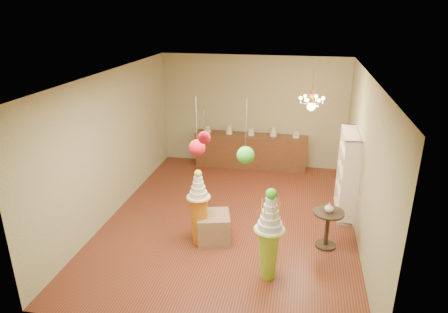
% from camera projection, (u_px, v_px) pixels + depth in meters
% --- Properties ---
extents(floor, '(6.50, 6.50, 0.00)m').
position_uv_depth(floor, '(231.00, 219.00, 8.36)').
color(floor, '#5F2A1A').
rests_on(floor, ground).
extents(ceiling, '(6.50, 6.50, 0.00)m').
position_uv_depth(ceiling, '(232.00, 75.00, 7.30)').
color(ceiling, silver).
rests_on(ceiling, ground).
extents(wall_back, '(5.00, 0.04, 3.00)m').
position_uv_depth(wall_back, '(253.00, 112.00, 10.81)').
color(wall_back, '#9B996E').
rests_on(wall_back, ground).
extents(wall_front, '(5.00, 0.04, 3.00)m').
position_uv_depth(wall_front, '(183.00, 242.00, 4.85)').
color(wall_front, '#9B996E').
rests_on(wall_front, ground).
extents(wall_left, '(0.04, 6.50, 3.00)m').
position_uv_depth(wall_left, '(113.00, 144.00, 8.29)').
color(wall_left, '#9B996E').
rests_on(wall_left, ground).
extents(wall_right, '(0.04, 6.50, 3.00)m').
position_uv_depth(wall_right, '(364.00, 161.00, 7.37)').
color(wall_right, '#9B996E').
rests_on(wall_right, ground).
extents(pedestal_green, '(0.62, 0.62, 1.60)m').
position_uv_depth(pedestal_green, '(269.00, 242.00, 6.36)').
color(pedestal_green, '#90BA28').
rests_on(pedestal_green, floor).
extents(pedestal_orange, '(0.55, 0.55, 1.48)m').
position_uv_depth(pedestal_orange, '(199.00, 214.00, 7.34)').
color(pedestal_orange, orange).
rests_on(pedestal_orange, floor).
extents(burlap_riser, '(0.73, 0.73, 0.54)m').
position_uv_depth(burlap_riser, '(213.00, 227.00, 7.52)').
color(burlap_riser, '#89694B').
rests_on(burlap_riser, floor).
extents(sideboard, '(3.04, 0.54, 1.16)m').
position_uv_depth(sideboard, '(251.00, 150.00, 10.91)').
color(sideboard, '#58331B').
rests_on(sideboard, floor).
extents(shelving_unit, '(0.33, 1.20, 1.80)m').
position_uv_depth(shelving_unit, '(348.00, 173.00, 8.34)').
color(shelving_unit, silver).
rests_on(shelving_unit, floor).
extents(round_table, '(0.58, 0.58, 0.72)m').
position_uv_depth(round_table, '(327.00, 224.00, 7.26)').
color(round_table, black).
rests_on(round_table, floor).
extents(vase, '(0.21, 0.21, 0.17)m').
position_uv_depth(vase, '(329.00, 207.00, 7.14)').
color(vase, silver).
rests_on(vase, round_table).
extents(pom_red_left, '(0.26, 0.26, 0.98)m').
position_uv_depth(pom_red_left, '(197.00, 147.00, 6.13)').
color(pom_red_left, '#464232').
rests_on(pom_red_left, ceiling).
extents(pom_green_mid, '(0.27, 0.27, 1.05)m').
position_uv_depth(pom_green_mid, '(246.00, 155.00, 6.01)').
color(pom_green_mid, '#464232').
rests_on(pom_green_mid, ceiling).
extents(pom_red_right, '(0.17, 0.17, 0.50)m').
position_uv_depth(pom_red_right, '(204.00, 138.00, 5.17)').
color(pom_red_right, '#464232').
rests_on(pom_red_right, ceiling).
extents(chandelier, '(0.59, 0.59, 0.85)m').
position_uv_depth(chandelier, '(311.00, 104.00, 8.19)').
color(chandelier, '#DF884E').
rests_on(chandelier, ceiling).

